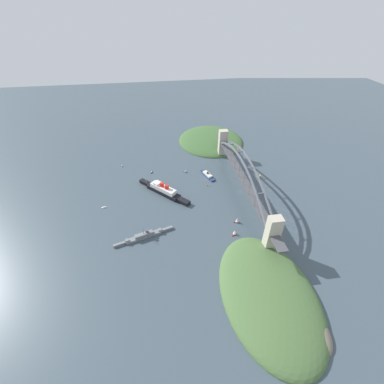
{
  "coord_description": "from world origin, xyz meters",
  "views": [
    {
      "loc": [
        -321.22,
        128.38,
        255.59
      ],
      "look_at": [
        0.0,
        79.11,
        8.0
      ],
      "focal_mm": 24.26,
      "sensor_mm": 36.0,
      "label": 1
    }
  ],
  "objects_px": {
    "naval_cruiser": "(144,236)",
    "small_boat_0": "(122,166)",
    "channel_marker_buoy": "(208,185)",
    "small_boat_3": "(104,207)",
    "harbor_arch_bridge": "(242,176)",
    "small_boat_1": "(235,232)",
    "small_boat_4": "(237,220)",
    "ocean_liner": "(164,190)",
    "small_boat_5": "(152,172)",
    "seaplane_taxiing_near_bridge": "(259,176)",
    "small_boat_2": "(185,171)",
    "harbor_ferry_steamer": "(208,175)"
  },
  "relations": [
    {
      "from": "naval_cruiser",
      "to": "harbor_ferry_steamer",
      "type": "relative_size",
      "value": 2.03
    },
    {
      "from": "harbor_arch_bridge",
      "to": "ocean_liner",
      "type": "distance_m",
      "value": 126.19
    },
    {
      "from": "small_boat_5",
      "to": "small_boat_0",
      "type": "bearing_deg",
      "value": 61.38
    },
    {
      "from": "harbor_ferry_steamer",
      "to": "small_boat_4",
      "type": "xyz_separation_m",
      "value": [
        -121.0,
        -17.64,
        1.79
      ]
    },
    {
      "from": "harbor_ferry_steamer",
      "to": "small_boat_5",
      "type": "relative_size",
      "value": 4.39
    },
    {
      "from": "ocean_liner",
      "to": "small_boat_0",
      "type": "height_order",
      "value": "ocean_liner"
    },
    {
      "from": "small_boat_4",
      "to": "ocean_liner",
      "type": "bearing_deg",
      "value": 49.59
    },
    {
      "from": "naval_cruiser",
      "to": "small_boat_0",
      "type": "height_order",
      "value": "naval_cruiser"
    },
    {
      "from": "ocean_liner",
      "to": "small_boat_2",
      "type": "bearing_deg",
      "value": -37.04
    },
    {
      "from": "harbor_arch_bridge",
      "to": "seaplane_taxiing_near_bridge",
      "type": "height_order",
      "value": "harbor_arch_bridge"
    },
    {
      "from": "small_boat_0",
      "to": "small_boat_1",
      "type": "height_order",
      "value": "small_boat_1"
    },
    {
      "from": "harbor_ferry_steamer",
      "to": "small_boat_0",
      "type": "bearing_deg",
      "value": 69.43
    },
    {
      "from": "ocean_liner",
      "to": "small_boat_4",
      "type": "xyz_separation_m",
      "value": [
        -83.11,
        -97.62,
        -1.71
      ]
    },
    {
      "from": "naval_cruiser",
      "to": "small_boat_2",
      "type": "xyz_separation_m",
      "value": [
        148.77,
        -74.2,
        0.15
      ]
    },
    {
      "from": "small_boat_1",
      "to": "channel_marker_buoy",
      "type": "distance_m",
      "value": 114.81
    },
    {
      "from": "ocean_liner",
      "to": "small_boat_3",
      "type": "height_order",
      "value": "ocean_liner"
    },
    {
      "from": "seaplane_taxiing_near_bridge",
      "to": "small_boat_1",
      "type": "relative_size",
      "value": 1.05
    },
    {
      "from": "small_boat_1",
      "to": "channel_marker_buoy",
      "type": "bearing_deg",
      "value": 6.87
    },
    {
      "from": "small_boat_3",
      "to": "channel_marker_buoy",
      "type": "height_order",
      "value": "channel_marker_buoy"
    },
    {
      "from": "ocean_liner",
      "to": "small_boat_2",
      "type": "xyz_separation_m",
      "value": [
        56.8,
        -42.87,
        -2.77
      ]
    },
    {
      "from": "small_boat_0",
      "to": "channel_marker_buoy",
      "type": "distance_m",
      "value": 169.8
    },
    {
      "from": "small_boat_1",
      "to": "small_boat_4",
      "type": "distance_m",
      "value": 23.99
    },
    {
      "from": "seaplane_taxiing_near_bridge",
      "to": "small_boat_0",
      "type": "height_order",
      "value": "seaplane_taxiing_near_bridge"
    },
    {
      "from": "harbor_arch_bridge",
      "to": "ocean_liner",
      "type": "relative_size",
      "value": 3.79
    },
    {
      "from": "harbor_arch_bridge",
      "to": "naval_cruiser",
      "type": "height_order",
      "value": "harbor_arch_bridge"
    },
    {
      "from": "small_boat_1",
      "to": "small_boat_3",
      "type": "height_order",
      "value": "small_boat_1"
    },
    {
      "from": "small_boat_3",
      "to": "harbor_arch_bridge",
      "type": "bearing_deg",
      "value": -87.91
    },
    {
      "from": "small_boat_3",
      "to": "small_boat_5",
      "type": "relative_size",
      "value": 0.89
    },
    {
      "from": "harbor_arch_bridge",
      "to": "small_boat_1",
      "type": "relative_size",
      "value": 37.23
    },
    {
      "from": "harbor_arch_bridge",
      "to": "small_boat_4",
      "type": "distance_m",
      "value": 77.71
    },
    {
      "from": "small_boat_2",
      "to": "small_boat_1",
      "type": "bearing_deg",
      "value": -164.48
    },
    {
      "from": "naval_cruiser",
      "to": "harbor_arch_bridge",
      "type": "bearing_deg",
      "value": -63.28
    },
    {
      "from": "harbor_ferry_steamer",
      "to": "small_boat_5",
      "type": "height_order",
      "value": "harbor_ferry_steamer"
    },
    {
      "from": "small_boat_5",
      "to": "channel_marker_buoy",
      "type": "relative_size",
      "value": 3.22
    },
    {
      "from": "harbor_arch_bridge",
      "to": "small_boat_0",
      "type": "height_order",
      "value": "harbor_arch_bridge"
    },
    {
      "from": "small_boat_3",
      "to": "channel_marker_buoy",
      "type": "bearing_deg",
      "value": -79.4
    },
    {
      "from": "small_boat_4",
      "to": "small_boat_5",
      "type": "height_order",
      "value": "small_boat_4"
    },
    {
      "from": "small_boat_1",
      "to": "small_boat_5",
      "type": "relative_size",
      "value": 0.92
    },
    {
      "from": "small_boat_0",
      "to": "small_boat_5",
      "type": "height_order",
      "value": "small_boat_0"
    },
    {
      "from": "harbor_arch_bridge",
      "to": "small_boat_4",
      "type": "height_order",
      "value": "harbor_arch_bridge"
    },
    {
      "from": "naval_cruiser",
      "to": "small_boat_4",
      "type": "distance_m",
      "value": 129.26
    },
    {
      "from": "small_boat_1",
      "to": "small_boat_5",
      "type": "distance_m",
      "value": 199.92
    },
    {
      "from": "channel_marker_buoy",
      "to": "small_boat_3",
      "type": "bearing_deg",
      "value": 100.6
    },
    {
      "from": "seaplane_taxiing_near_bridge",
      "to": "small_boat_2",
      "type": "bearing_deg",
      "value": 73.81
    },
    {
      "from": "small_boat_2",
      "to": "small_boat_0",
      "type": "bearing_deg",
      "value": 71.64
    },
    {
      "from": "ocean_liner",
      "to": "harbor_ferry_steamer",
      "type": "height_order",
      "value": "ocean_liner"
    },
    {
      "from": "small_boat_2",
      "to": "channel_marker_buoy",
      "type": "distance_m",
      "value": 57.16
    },
    {
      "from": "small_boat_4",
      "to": "channel_marker_buoy",
      "type": "relative_size",
      "value": 3.2
    },
    {
      "from": "seaplane_taxiing_near_bridge",
      "to": "small_boat_5",
      "type": "xyz_separation_m",
      "value": [
        44.6,
        185.44,
        -1.55
      ]
    },
    {
      "from": "harbor_arch_bridge",
      "to": "seaplane_taxiing_near_bridge",
      "type": "distance_m",
      "value": 62.95
    }
  ]
}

